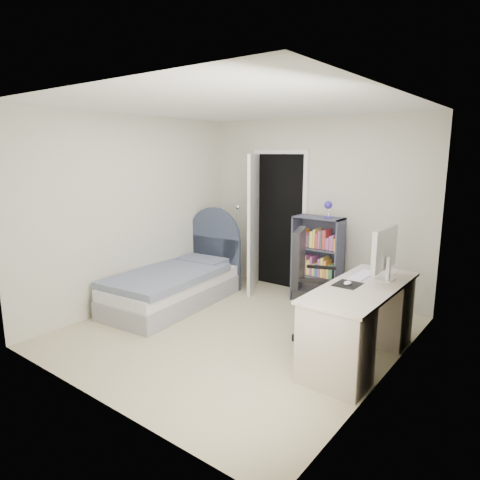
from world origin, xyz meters
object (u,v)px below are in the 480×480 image
Objects in this scene: desk at (361,320)px; bed at (177,283)px; floor_lamp at (237,253)px; bookcase at (317,264)px; office_chair at (311,279)px; nightstand at (221,261)px.

bed is at bearing 178.71° from desk.
bookcase reaches higher than floor_lamp.
desk is 0.73m from office_chair.
floor_lamp is 0.80× the size of desk.
bed is at bearing -85.29° from nightstand.
bed is at bearing -175.77° from office_chair.
nightstand is at bearing -175.26° from bookcase.
bookcase reaches higher than nightstand.
bed is 3.71× the size of nightstand.
bed is 1.71× the size of office_chair.
floor_lamp is (0.19, 1.10, 0.24)m from bed.
office_chair is (-0.66, 0.20, 0.24)m from desk.
office_chair is (1.96, 0.14, 0.39)m from bed.
desk reaches higher than floor_lamp.
nightstand is 0.32m from floor_lamp.
floor_lamp reaches higher than office_chair.
floor_lamp is (0.28, 0.05, 0.15)m from nightstand.
bookcase reaches higher than bed.
desk is (2.42, -1.15, -0.09)m from floor_lamp.
desk reaches higher than office_chair.
bookcase is 1.17× the size of office_chair.
office_chair is (0.46, -1.03, 0.12)m from bookcase.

